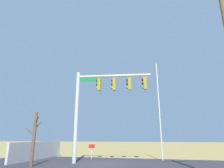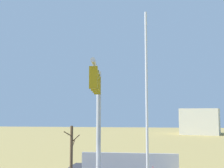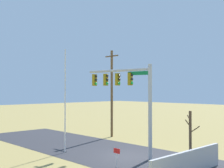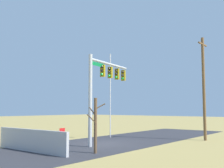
{
  "view_description": "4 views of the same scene",
  "coord_description": "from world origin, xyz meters",
  "px_view_note": "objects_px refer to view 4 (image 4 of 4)",
  "views": [
    {
      "loc": [
        -4.11,
        14.1,
        1.76
      ],
      "look_at": [
        -0.66,
        0.27,
        5.81
      ],
      "focal_mm": 30.58,
      "sensor_mm": 36.0,
      "label": 1
    },
    {
      "loc": [
        -15.17,
        -2.85,
        4.26
      ],
      "look_at": [
        -0.88,
        -0.78,
        5.78
      ],
      "focal_mm": 46.13,
      "sensor_mm": 36.0,
      "label": 2
    },
    {
      "loc": [
        15.49,
        -16.18,
        5.0
      ],
      "look_at": [
        -1.57,
        0.2,
        5.49
      ],
      "focal_mm": 47.09,
      "sensor_mm": 36.0,
      "label": 3
    },
    {
      "loc": [
        17.15,
        14.42,
        2.79
      ],
      "look_at": [
        -1.23,
        -0.11,
        4.9
      ],
      "focal_mm": 44.1,
      "sensor_mm": 36.0,
      "label": 4
    }
  ],
  "objects_px": {
    "signal_mast": "(103,82)",
    "open_sign": "(62,132)",
    "utility_pole": "(204,86)",
    "flagpole": "(110,95)",
    "bare_tree": "(95,124)"
  },
  "relations": [
    {
      "from": "signal_mast",
      "to": "bare_tree",
      "type": "height_order",
      "value": "signal_mast"
    },
    {
      "from": "flagpole",
      "to": "utility_pole",
      "type": "relative_size",
      "value": 0.89
    },
    {
      "from": "signal_mast",
      "to": "open_sign",
      "type": "height_order",
      "value": "signal_mast"
    },
    {
      "from": "flagpole",
      "to": "bare_tree",
      "type": "distance_m",
      "value": 9.98
    },
    {
      "from": "bare_tree",
      "to": "signal_mast",
      "type": "bearing_deg",
      "value": -146.22
    },
    {
      "from": "signal_mast",
      "to": "open_sign",
      "type": "distance_m",
      "value": 5.27
    },
    {
      "from": "signal_mast",
      "to": "flagpole",
      "type": "distance_m",
      "value": 5.27
    },
    {
      "from": "signal_mast",
      "to": "open_sign",
      "type": "relative_size",
      "value": 5.64
    },
    {
      "from": "open_sign",
      "to": "utility_pole",
      "type": "bearing_deg",
      "value": 137.69
    },
    {
      "from": "signal_mast",
      "to": "open_sign",
      "type": "xyz_separation_m",
      "value": [
        1.65,
        -2.97,
        -4.03
      ]
    },
    {
      "from": "bare_tree",
      "to": "utility_pole",
      "type": "bearing_deg",
      "value": 165.46
    },
    {
      "from": "signal_mast",
      "to": "flagpole",
      "type": "xyz_separation_m",
      "value": [
        -4.4,
        -2.8,
        -0.79
      ]
    },
    {
      "from": "flagpole",
      "to": "utility_pole",
      "type": "distance_m",
      "value": 8.84
    },
    {
      "from": "signal_mast",
      "to": "flagpole",
      "type": "relative_size",
      "value": 0.83
    },
    {
      "from": "signal_mast",
      "to": "utility_pole",
      "type": "height_order",
      "value": "utility_pole"
    }
  ]
}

